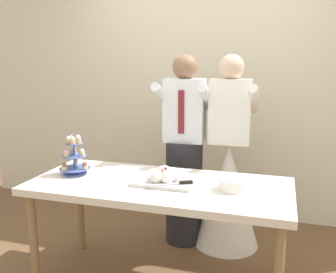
{
  "coord_description": "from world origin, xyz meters",
  "views": [
    {
      "loc": [
        0.78,
        -2.36,
        1.61
      ],
      "look_at": [
        0.02,
        0.15,
        1.07
      ],
      "focal_mm": 40.06,
      "sensor_mm": 36.0,
      "label": 1
    }
  ],
  "objects_px": {
    "plate_stack": "(233,184)",
    "person_bride": "(228,181)",
    "dessert_table": "(159,193)",
    "cupcake_stand": "(75,157)",
    "person_groom": "(184,161)",
    "main_cake_tray": "(165,177)"
  },
  "relations": [
    {
      "from": "plate_stack",
      "to": "person_bride",
      "type": "distance_m",
      "value": 0.81
    },
    {
      "from": "dessert_table",
      "to": "plate_stack",
      "type": "bearing_deg",
      "value": -0.16
    },
    {
      "from": "cupcake_stand",
      "to": "person_groom",
      "type": "height_order",
      "value": "person_groom"
    },
    {
      "from": "cupcake_stand",
      "to": "plate_stack",
      "type": "relative_size",
      "value": 1.61
    },
    {
      "from": "person_groom",
      "to": "person_bride",
      "type": "xyz_separation_m",
      "value": [
        0.38,
        0.04,
        -0.16
      ]
    },
    {
      "from": "main_cake_tray",
      "to": "person_groom",
      "type": "distance_m",
      "value": 0.71
    },
    {
      "from": "dessert_table",
      "to": "cupcake_stand",
      "type": "bearing_deg",
      "value": 178.94
    },
    {
      "from": "plate_stack",
      "to": "person_groom",
      "type": "height_order",
      "value": "person_groom"
    },
    {
      "from": "cupcake_stand",
      "to": "person_groom",
      "type": "relative_size",
      "value": 0.18
    },
    {
      "from": "plate_stack",
      "to": "person_groom",
      "type": "xyz_separation_m",
      "value": [
        -0.51,
        0.72,
        -0.07
      ]
    },
    {
      "from": "dessert_table",
      "to": "cupcake_stand",
      "type": "xyz_separation_m",
      "value": [
        -0.66,
        0.01,
        0.2
      ]
    },
    {
      "from": "cupcake_stand",
      "to": "person_groom",
      "type": "distance_m",
      "value": 0.98
    },
    {
      "from": "main_cake_tray",
      "to": "plate_stack",
      "type": "bearing_deg",
      "value": -1.46
    },
    {
      "from": "dessert_table",
      "to": "plate_stack",
      "type": "xyz_separation_m",
      "value": [
        0.51,
        -0.0,
        0.11
      ]
    },
    {
      "from": "plate_stack",
      "to": "person_bride",
      "type": "relative_size",
      "value": 0.11
    },
    {
      "from": "cupcake_stand",
      "to": "person_bride",
      "type": "height_order",
      "value": "person_bride"
    },
    {
      "from": "plate_stack",
      "to": "person_groom",
      "type": "distance_m",
      "value": 0.88
    },
    {
      "from": "main_cake_tray",
      "to": "person_bride",
      "type": "relative_size",
      "value": 0.25
    },
    {
      "from": "main_cake_tray",
      "to": "person_groom",
      "type": "relative_size",
      "value": 0.25
    },
    {
      "from": "cupcake_stand",
      "to": "plate_stack",
      "type": "xyz_separation_m",
      "value": [
        1.17,
        -0.01,
        -0.09
      ]
    },
    {
      "from": "plate_stack",
      "to": "person_bride",
      "type": "bearing_deg",
      "value": 99.97
    },
    {
      "from": "cupcake_stand",
      "to": "person_bride",
      "type": "xyz_separation_m",
      "value": [
        1.04,
        0.75,
        -0.32
      ]
    }
  ]
}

